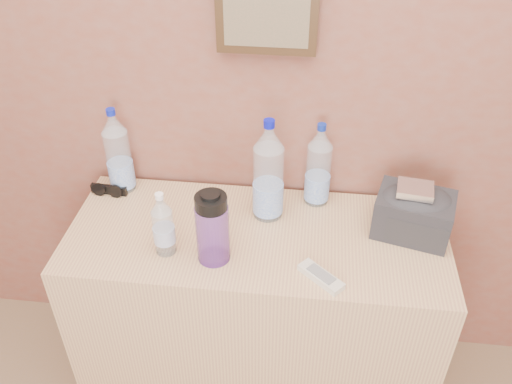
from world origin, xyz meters
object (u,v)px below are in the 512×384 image
Objects in this scene: foil_packet at (415,190)px; sunglasses at (109,190)px; pet_large_a at (118,155)px; pet_small at (163,227)px; ac_remote at (321,277)px; nalgene_bottle at (212,227)px; dresser at (256,313)px; toiletry_bag at (414,212)px; pet_large_b at (268,175)px; pet_large_c at (318,168)px.

sunglasses is at bearing 175.11° from foil_packet.
pet_large_a is 2.43× the size of sunglasses.
ac_remote is at bearing -7.92° from pet_small.
sunglasses is (-0.43, 0.28, -0.10)m from nalgene_bottle.
nalgene_bottle is (-0.12, -0.12, 0.50)m from dresser.
pet_small is 0.49m from ac_remote.
dresser is 0.56m from pet_small.
ac_remote is (0.75, -0.33, -0.01)m from sunglasses.
nalgene_bottle is at bearing -4.30° from pet_small.
sunglasses is 0.56× the size of toiletry_bag.
toiletry_bag is at bearing -4.55° from pet_large_b.
pet_large_b is 3.32× the size of foil_packet.
nalgene_bottle is at bearing -121.57° from pet_large_b.
toiletry_bag is (0.99, -0.13, -0.06)m from pet_large_a.
sunglasses is at bearing 163.97° from dresser.
pet_large_c is (0.18, 0.20, 0.52)m from dresser.
pet_large_a is 0.99m from foil_packet.
toiletry_bag is (0.76, 0.18, -0.02)m from pet_small.
pet_small is (0.23, -0.31, -0.04)m from pet_large_a.
pet_large_b is 0.19m from pet_large_c.
pet_large_a reaches higher than pet_large_c.
pet_large_b is 1.19× the size of pet_large_c.
pet_large_a is at bearing 158.65° from dresser.
nalgene_bottle is 2.24× the size of foil_packet.
toiletry_bag is 2.16× the size of foil_packet.
dresser is 0.74m from foil_packet.
dresser is at bearing -171.86° from foil_packet.
pet_small is (-0.27, -0.11, 0.48)m from dresser.
pet_large_b is at bearing 36.59° from pet_small.
pet_large_a is at bearing -179.48° from pet_large_c.
toiletry_bag is at bearing -7.19° from pet_large_a.
pet_large_b is 0.27m from nalgene_bottle.
pet_large_b is (0.03, 0.11, 0.54)m from dresser.
ac_remote is (0.03, -0.38, -0.12)m from pet_large_c.
ac_remote is at bearing -9.60° from nalgene_bottle.
sunglasses is at bearing 175.21° from pet_large_b.
pet_small is at bearing -52.62° from pet_large_a.
dresser is 0.48m from ac_remote.
dresser is 0.58m from pet_large_c.
dresser is 9.43× the size of sunglasses.
foil_packet is at bearing -24.45° from pet_large_c.
toiletry_bag is (0.28, 0.25, 0.07)m from ac_remote.
pet_large_c is (0.69, 0.01, -0.01)m from pet_large_a.
dresser is 5.25× the size of toiletry_bag.
pet_large_c is 0.33m from foil_packet.
nalgene_bottle is (0.39, -0.32, -0.02)m from pet_large_a.
pet_large_a is 1.00m from toiletry_bag.
dresser is 0.53m from nalgene_bottle.
nalgene_bottle reaches higher than pet_small.
foil_packet reaches higher than dresser.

